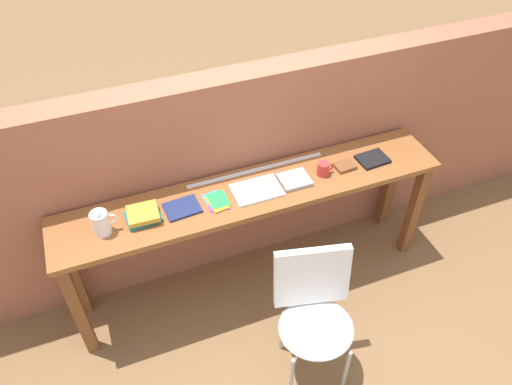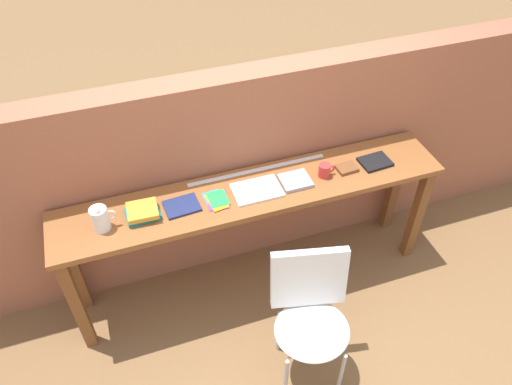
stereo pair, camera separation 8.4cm
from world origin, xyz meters
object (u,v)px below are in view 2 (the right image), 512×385
chair_white_moulded (311,312)px  pamphlet_pile_colourful (217,200)px  book_repair_rightmost (375,162)px  leather_journal_brown (347,168)px  pitcher_white (100,218)px  mug (325,170)px  book_open_centre (257,190)px  book_stack_leftmost (143,212)px  magazine_cycling (182,206)px

chair_white_moulded → pamphlet_pile_colourful: (-0.34, 0.71, 0.36)m
pamphlet_pile_colourful → book_repair_rightmost: size_ratio=0.99×
pamphlet_pile_colourful → leather_journal_brown: size_ratio=1.50×
chair_white_moulded → pitcher_white: bearing=145.4°
chair_white_moulded → mug: size_ratio=8.10×
book_open_centre → leather_journal_brown: (0.62, 0.00, 0.00)m
leather_journal_brown → book_repair_rightmost: 0.21m
book_stack_leftmost → magazine_cycling: 0.23m
magazine_cycling → mug: bearing=-5.1°
chair_white_moulded → pamphlet_pile_colourful: same height
chair_white_moulded → book_stack_leftmost: size_ratio=4.40×
pamphlet_pile_colourful → book_open_centre: size_ratio=0.65×
book_repair_rightmost → pitcher_white: bearing=176.7°
mug → leather_journal_brown: 0.17m
book_open_centre → magazine_cycling: bearing=178.0°
book_stack_leftmost → book_repair_rightmost: book_stack_leftmost is taller
magazine_cycling → chair_white_moulded: bearing=-56.7°
mug → pamphlet_pile_colourful: bearing=179.9°
pitcher_white → book_stack_leftmost: 0.24m
pitcher_white → book_repair_rightmost: 1.77m
leather_journal_brown → chair_white_moulded: bearing=-130.3°
magazine_cycling → pamphlet_pile_colourful: magazine_cycling is taller
leather_journal_brown → pamphlet_pile_colourful: bearing=177.0°
book_open_centre → book_repair_rightmost: 0.83m
pamphlet_pile_colourful → mug: 0.72m
pitcher_white → book_open_centre: (0.94, 0.01, -0.07)m
magazine_cycling → mug: mug is taller
magazine_cycling → leather_journal_brown: leather_journal_brown is taller
pitcher_white → magazine_cycling: (0.47, 0.02, -0.07)m
pitcher_white → leather_journal_brown: pitcher_white is taller
chair_white_moulded → leather_journal_brown: size_ratio=6.86×
pamphlet_pile_colourful → mug: mug is taller
mug → magazine_cycling: bearing=179.0°
pitcher_white → leather_journal_brown: size_ratio=1.41×
magazine_cycling → book_repair_rightmost: bearing=-4.5°
book_stack_leftmost → chair_white_moulded: bearing=-42.7°
book_stack_leftmost → pamphlet_pile_colourful: 0.45m
mug → pitcher_white: bearing=-179.9°
mug → book_repair_rightmost: mug is taller
pitcher_white → magazine_cycling: bearing=2.4°
magazine_cycling → book_open_centre: same height
pitcher_white → book_repair_rightmost: size_ratio=0.93×
magazine_cycling → book_stack_leftmost: bearing=175.5°
pamphlet_pile_colourful → book_stack_leftmost: bearing=177.8°
chair_white_moulded → pitcher_white: (-1.02, 0.71, 0.43)m
book_open_centre → leather_journal_brown: bearing=0.2°
book_open_centre → mug: 0.46m
book_open_centre → pamphlet_pile_colourful: bearing=-180.0°
pamphlet_pile_colourful → book_open_centre: bearing=0.2°
magazine_cycling → book_open_centre: size_ratio=0.69×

